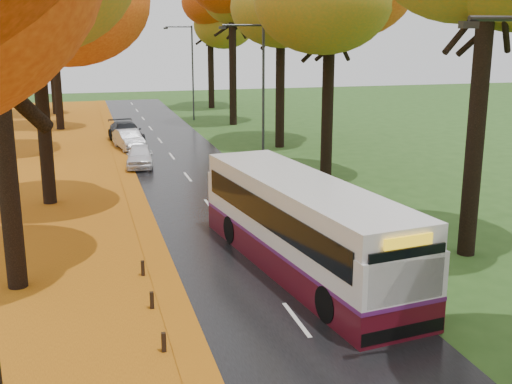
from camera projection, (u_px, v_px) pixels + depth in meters
name	position (u px, v px, depth m)	size (l,w,h in m)	color
road	(205.00, 201.00, 29.58)	(6.50, 90.00, 0.04)	black
centre_line	(205.00, 200.00, 29.58)	(0.12, 90.00, 0.01)	silver
leaf_drift	(139.00, 205.00, 28.80)	(0.90, 90.00, 0.01)	#BB6B13
streetlamp_mid	(259.00, 87.00, 34.11)	(2.45, 0.18, 8.00)	#333538
streetlamp_far	(190.00, 65.00, 54.67)	(2.45, 0.18, 8.00)	#333538
bus	(302.00, 224.00, 20.74)	(4.09, 11.48, 2.96)	#460B15
car_white	(140.00, 156.00, 36.69)	(1.49, 3.71, 1.26)	white
car_silver	(129.00, 139.00, 42.09)	(1.35, 3.87, 1.28)	#9C9EA3
car_dark	(126.00, 132.00, 44.53)	(1.97, 4.84, 1.40)	black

